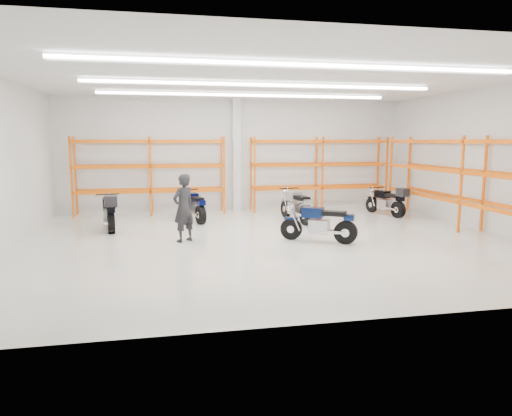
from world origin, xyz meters
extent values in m
plane|color=beige|center=(0.00, 0.00, 0.00)|extent=(14.00, 14.00, 0.00)
cube|color=silver|center=(0.00, 6.00, 2.25)|extent=(14.00, 0.02, 4.50)
cube|color=silver|center=(0.00, -6.00, 2.25)|extent=(14.00, 0.02, 4.50)
cube|color=silver|center=(7.00, 0.00, 2.25)|extent=(0.02, 12.00, 4.50)
cube|color=white|center=(0.00, 0.00, 4.50)|extent=(14.00, 12.00, 0.02)
cube|color=white|center=(0.00, -3.00, 4.40)|extent=(10.00, 0.22, 0.10)
cube|color=white|center=(0.00, 0.50, 4.40)|extent=(10.00, 0.22, 0.10)
cube|color=white|center=(0.00, 3.50, 4.40)|extent=(10.00, 0.22, 0.10)
cylinder|color=black|center=(0.68, 0.00, 0.31)|extent=(0.60, 0.44, 0.63)
cylinder|color=black|center=(2.01, -0.82, 0.32)|extent=(0.65, 0.50, 0.65)
cylinder|color=silver|center=(0.68, 0.00, 0.31)|extent=(0.25, 0.23, 0.21)
cylinder|color=silver|center=(2.01, -0.82, 0.32)|extent=(0.31, 0.30, 0.23)
cube|color=#0A163C|center=(0.68, 0.00, 0.63)|extent=(0.40, 0.33, 0.06)
cube|color=#B7B7BC|center=(1.37, -0.43, 0.44)|extent=(0.66, 0.61, 0.40)
cube|color=#A5A5AA|center=(1.71, -0.64, 0.33)|extent=(0.69, 0.49, 0.08)
cube|color=#0A163C|center=(1.21, -0.33, 0.84)|extent=(0.68, 0.61, 0.29)
cube|color=black|center=(1.71, -0.64, 0.84)|extent=(0.75, 0.63, 0.13)
cube|color=#0A163C|center=(2.08, -0.87, 0.75)|extent=(0.35, 0.34, 0.17)
cylinder|color=black|center=(0.91, -0.14, 1.06)|extent=(0.42, 0.64, 0.04)
sphere|color=silver|center=(0.65, 0.02, 0.90)|extent=(0.20, 0.20, 0.20)
cylinder|color=silver|center=(1.66, -0.80, 0.33)|extent=(0.71, 0.49, 0.09)
cylinder|color=black|center=(-4.80, 3.49, 0.32)|extent=(0.24, 0.64, 0.63)
cylinder|color=black|center=(-4.52, 1.94, 0.33)|extent=(0.30, 0.68, 0.65)
cylinder|color=silver|center=(-4.80, 3.49, 0.32)|extent=(0.18, 0.23, 0.21)
cylinder|color=silver|center=(-4.52, 1.94, 0.33)|extent=(0.25, 0.27, 0.23)
cube|color=black|center=(-4.80, 3.49, 0.63)|extent=(0.22, 0.40, 0.06)
cube|color=#B7B7BC|center=(-4.65, 2.68, 0.44)|extent=(0.47, 0.61, 0.40)
cube|color=#A5A5AA|center=(-4.58, 2.29, 0.34)|extent=(0.26, 0.75, 0.08)
cube|color=black|center=(-4.68, 2.87, 0.84)|extent=(0.46, 0.64, 0.29)
cube|color=black|center=(-4.58, 2.29, 0.84)|extent=(0.43, 0.74, 0.13)
cube|color=black|center=(-4.50, 1.85, 0.76)|extent=(0.28, 0.31, 0.17)
cylinder|color=black|center=(-4.75, 3.22, 1.07)|extent=(0.73, 0.17, 0.04)
sphere|color=silver|center=(-4.80, 3.53, 0.91)|extent=(0.20, 0.20, 0.20)
cylinder|color=silver|center=(-4.74, 2.22, 0.34)|extent=(0.23, 0.79, 0.09)
cube|color=black|center=(-4.48, 1.73, 1.03)|extent=(0.42, 0.46, 0.32)
cylinder|color=black|center=(-2.11, 4.50, 0.31)|extent=(0.29, 0.64, 0.63)
cylinder|color=black|center=(-1.69, 2.99, 0.32)|extent=(0.36, 0.68, 0.65)
cylinder|color=silver|center=(-2.11, 4.50, 0.31)|extent=(0.20, 0.24, 0.21)
cylinder|color=silver|center=(-1.69, 2.99, 0.32)|extent=(0.26, 0.28, 0.23)
cube|color=#030941|center=(-2.11, 4.50, 0.63)|extent=(0.25, 0.41, 0.06)
cube|color=#B7B7BC|center=(-1.89, 3.72, 0.44)|extent=(0.51, 0.63, 0.40)
cube|color=#A5A5AA|center=(-1.79, 3.33, 0.33)|extent=(0.32, 0.74, 0.08)
cube|color=#030941|center=(-1.94, 3.90, 0.84)|extent=(0.50, 0.66, 0.29)
cube|color=black|center=(-1.79, 3.33, 0.84)|extent=(0.49, 0.75, 0.13)
cube|color=#030941|center=(-1.67, 2.91, 0.75)|extent=(0.29, 0.32, 0.17)
cylinder|color=black|center=(-2.04, 4.24, 1.07)|extent=(0.72, 0.23, 0.04)
sphere|color=silver|center=(-2.12, 4.54, 0.90)|extent=(0.20, 0.20, 0.20)
cylinder|color=silver|center=(-1.94, 3.25, 0.33)|extent=(0.30, 0.78, 0.09)
cylinder|color=black|center=(1.52, 3.75, 0.33)|extent=(0.24, 0.67, 0.66)
cylinder|color=black|center=(1.80, 2.12, 0.34)|extent=(0.31, 0.71, 0.68)
cylinder|color=silver|center=(1.52, 3.75, 0.33)|extent=(0.19, 0.24, 0.22)
cylinder|color=silver|center=(1.80, 2.12, 0.34)|extent=(0.26, 0.28, 0.24)
cube|color=#A0A0A6|center=(1.52, 3.75, 0.66)|extent=(0.23, 0.42, 0.07)
cube|color=#B7B7BC|center=(1.66, 2.90, 0.46)|extent=(0.49, 0.63, 0.42)
cube|color=#A5A5AA|center=(1.73, 2.49, 0.35)|extent=(0.26, 0.78, 0.09)
cube|color=#A0A0A6|center=(1.63, 3.10, 0.88)|extent=(0.47, 0.67, 0.31)
cube|color=black|center=(1.73, 2.49, 0.88)|extent=(0.45, 0.77, 0.13)
cube|color=#A0A0A6|center=(1.81, 2.03, 0.79)|extent=(0.29, 0.32, 0.18)
cylinder|color=black|center=(1.57, 3.47, 1.13)|extent=(0.77, 0.17, 0.04)
sphere|color=silver|center=(1.51, 3.79, 0.95)|extent=(0.21, 0.21, 0.21)
cylinder|color=silver|center=(1.57, 2.41, 0.35)|extent=(0.24, 0.83, 0.10)
cylinder|color=black|center=(5.22, 4.31, 0.30)|extent=(0.26, 0.61, 0.60)
cylinder|color=black|center=(5.59, 2.87, 0.31)|extent=(0.33, 0.64, 0.62)
cylinder|color=silver|center=(5.22, 4.31, 0.30)|extent=(0.18, 0.23, 0.20)
cylinder|color=silver|center=(5.59, 2.87, 0.31)|extent=(0.25, 0.26, 0.22)
cube|color=black|center=(5.22, 4.31, 0.60)|extent=(0.23, 0.38, 0.06)
cube|color=#B7B7BC|center=(5.41, 3.56, 0.42)|extent=(0.47, 0.59, 0.38)
cube|color=#A5A5AA|center=(5.50, 3.19, 0.32)|extent=(0.29, 0.70, 0.08)
cube|color=black|center=(5.36, 3.74, 0.80)|extent=(0.47, 0.62, 0.28)
cube|color=black|center=(5.50, 3.19, 0.80)|extent=(0.45, 0.71, 0.12)
cube|color=black|center=(5.60, 2.79, 0.72)|extent=(0.28, 0.30, 0.16)
cylinder|color=black|center=(5.28, 4.06, 1.02)|extent=(0.68, 0.21, 0.04)
sphere|color=silver|center=(5.21, 4.35, 0.86)|extent=(0.19, 0.19, 0.19)
cylinder|color=silver|center=(5.36, 3.12, 0.32)|extent=(0.27, 0.75, 0.09)
cube|color=black|center=(5.63, 2.67, 0.98)|extent=(0.42, 0.45, 0.30)
imported|color=black|center=(-2.36, 0.37, 0.96)|extent=(0.84, 0.80, 1.93)
cube|color=white|center=(0.00, 5.82, 2.25)|extent=(0.32, 0.32, 4.50)
cube|color=#FC7300|center=(-6.20, 5.88, 1.50)|extent=(0.07, 0.07, 3.00)
cube|color=#FC7300|center=(-6.20, 5.08, 1.50)|extent=(0.07, 0.07, 3.00)
cube|color=#FC7300|center=(-3.40, 5.88, 1.50)|extent=(0.07, 0.07, 3.00)
cube|color=#FC7300|center=(-3.40, 5.08, 1.50)|extent=(0.07, 0.07, 3.00)
cube|color=#FC7300|center=(-0.60, 5.88, 1.50)|extent=(0.07, 0.07, 3.00)
cube|color=#FC7300|center=(-0.60, 5.08, 1.50)|extent=(0.07, 0.07, 3.00)
cube|color=#FC7300|center=(-3.40, 5.88, 0.94)|extent=(5.60, 0.07, 0.12)
cube|color=#FC7300|center=(-3.40, 5.08, 0.94)|extent=(5.60, 0.07, 0.12)
cube|color=#FC7300|center=(-3.40, 5.88, 1.88)|extent=(5.60, 0.07, 0.12)
cube|color=#FC7300|center=(-3.40, 5.08, 1.88)|extent=(5.60, 0.07, 0.12)
cube|color=#FC7300|center=(-3.40, 5.88, 2.81)|extent=(5.60, 0.07, 0.12)
cube|color=#FC7300|center=(-3.40, 5.08, 2.81)|extent=(5.60, 0.07, 0.12)
cube|color=#FC7300|center=(0.60, 5.88, 1.50)|extent=(0.07, 0.07, 3.00)
cube|color=#FC7300|center=(0.60, 5.08, 1.50)|extent=(0.07, 0.07, 3.00)
cube|color=#FC7300|center=(3.40, 5.88, 1.50)|extent=(0.07, 0.07, 3.00)
cube|color=#FC7300|center=(3.40, 5.08, 1.50)|extent=(0.07, 0.07, 3.00)
cube|color=#FC7300|center=(6.20, 5.88, 1.50)|extent=(0.07, 0.07, 3.00)
cube|color=#FC7300|center=(6.20, 5.08, 1.50)|extent=(0.07, 0.07, 3.00)
cube|color=#FC7300|center=(3.40, 5.88, 0.94)|extent=(5.60, 0.07, 0.12)
cube|color=#FC7300|center=(3.40, 5.08, 0.94)|extent=(5.60, 0.07, 0.12)
cube|color=#FC7300|center=(3.40, 5.88, 1.88)|extent=(5.60, 0.07, 0.12)
cube|color=#FC7300|center=(3.40, 5.08, 1.88)|extent=(5.60, 0.07, 0.12)
cube|color=#FC7300|center=(3.40, 5.88, 2.81)|extent=(5.60, 0.07, 0.12)
cube|color=#FC7300|center=(3.40, 5.08, 2.81)|extent=(5.60, 0.07, 0.12)
cube|color=#FC7300|center=(6.88, 0.00, 1.50)|extent=(0.07, 0.07, 3.00)
cube|color=#FC7300|center=(6.08, 0.00, 1.50)|extent=(0.07, 0.07, 3.00)
cube|color=#FC7300|center=(6.88, 4.50, 1.50)|extent=(0.07, 0.07, 3.00)
cube|color=#FC7300|center=(6.08, 4.50, 1.50)|extent=(0.07, 0.07, 3.00)
cube|color=#FC7300|center=(6.88, 0.00, 0.94)|extent=(0.07, 9.00, 0.12)
cube|color=#FC7300|center=(6.08, 0.00, 0.94)|extent=(0.07, 9.00, 0.12)
cube|color=#FC7300|center=(6.88, 0.00, 1.88)|extent=(0.07, 9.00, 0.12)
cube|color=#FC7300|center=(6.08, 0.00, 1.88)|extent=(0.07, 9.00, 0.12)
cube|color=#FC7300|center=(6.88, 0.00, 2.81)|extent=(0.07, 9.00, 0.12)
cube|color=#FC7300|center=(6.08, 0.00, 2.81)|extent=(0.07, 9.00, 0.12)
camera|label=1|loc=(-2.83, -12.47, 2.83)|focal=32.00mm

